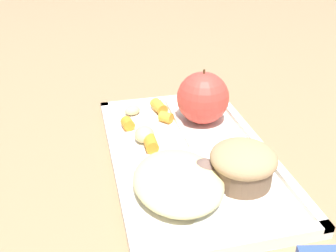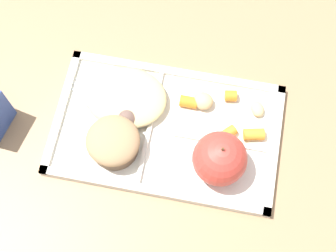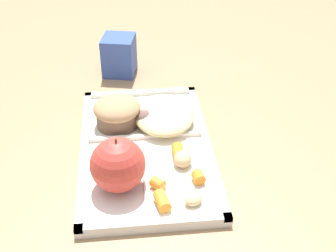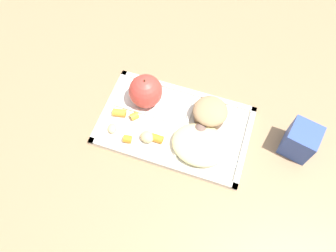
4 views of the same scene
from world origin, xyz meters
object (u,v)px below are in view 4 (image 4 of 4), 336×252
bran_muffin (210,113)px  plastic_fork (223,145)px  milk_carton (300,141)px  lunch_tray (174,126)px  green_apple (146,91)px

bran_muffin → plastic_fork: 0.09m
bran_muffin → milk_carton: (0.23, -0.01, 0.01)m
lunch_tray → green_apple: size_ratio=4.05×
green_apple → plastic_fork: bearing=-15.8°
green_apple → plastic_fork: 0.24m
green_apple → bran_muffin: size_ratio=1.07×
bran_muffin → lunch_tray: bearing=-148.1°
lunch_tray → bran_muffin: size_ratio=4.33×
green_apple → milk_carton: size_ratio=1.07×
plastic_fork → milk_carton: 0.19m
lunch_tray → green_apple: (-0.10, 0.05, 0.05)m
bran_muffin → milk_carton: size_ratio=1.00×
green_apple → bran_muffin: green_apple is taller
lunch_tray → plastic_fork: (0.13, -0.02, 0.01)m
bran_muffin → milk_carton: 0.23m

